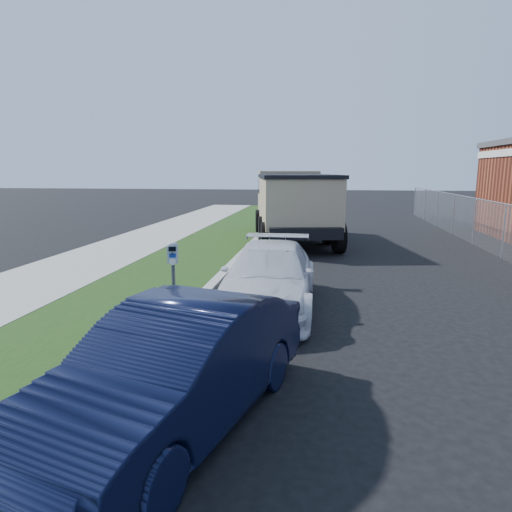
# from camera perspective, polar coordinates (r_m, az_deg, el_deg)

# --- Properties ---
(ground) EXTENTS (120.00, 120.00, 0.00)m
(ground) POSITION_cam_1_polar(r_m,az_deg,el_deg) (9.40, 7.66, -7.36)
(ground) COLOR black
(ground) RESTS_ON ground
(streetside) EXTENTS (6.12, 50.00, 0.15)m
(streetside) POSITION_cam_1_polar(r_m,az_deg,el_deg) (12.61, -18.41, -2.82)
(streetside) COLOR gray
(streetside) RESTS_ON ground
(chainlink_fence) EXTENTS (0.06, 30.06, 30.00)m
(chainlink_fence) POSITION_cam_1_polar(r_m,az_deg,el_deg) (17.09, 28.68, 3.90)
(chainlink_fence) COLOR slate
(chainlink_fence) RESTS_ON ground
(parking_meter) EXTENTS (0.23, 0.18, 1.48)m
(parking_meter) POSITION_cam_1_polar(r_m,az_deg,el_deg) (8.41, -10.35, -1.03)
(parking_meter) COLOR #3F4247
(parking_meter) RESTS_ON ground
(white_wagon) EXTENTS (1.96, 4.66, 1.34)m
(white_wagon) POSITION_cam_1_polar(r_m,az_deg,el_deg) (9.65, 1.65, -2.64)
(white_wagon) COLOR silver
(white_wagon) RESTS_ON ground
(navy_sedan) EXTENTS (2.60, 4.55, 1.42)m
(navy_sedan) POSITION_cam_1_polar(r_m,az_deg,el_deg) (5.34, -9.94, -13.67)
(navy_sedan) COLOR black
(navy_sedan) RESTS_ON ground
(dump_truck) EXTENTS (4.00, 7.64, 2.85)m
(dump_truck) POSITION_cam_1_polar(r_m,az_deg,el_deg) (18.91, 4.68, 6.75)
(dump_truck) COLOR black
(dump_truck) RESTS_ON ground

